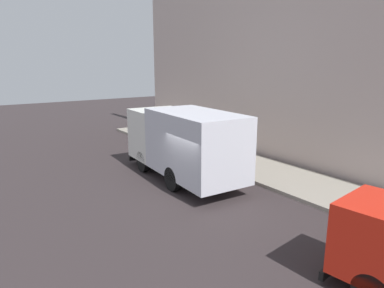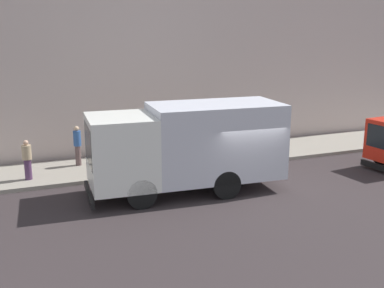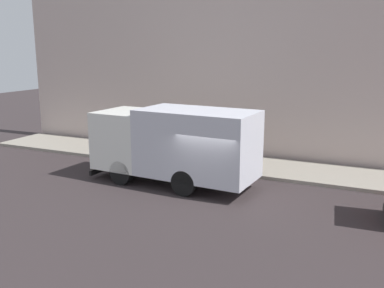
# 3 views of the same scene
# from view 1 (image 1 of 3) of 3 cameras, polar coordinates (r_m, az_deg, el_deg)

# --- Properties ---
(ground) EXTENTS (80.00, 80.00, 0.00)m
(ground) POSITION_cam_1_polar(r_m,az_deg,el_deg) (14.12, 0.26, -8.64)
(ground) COLOR #31292B
(sidewalk) EXTENTS (3.38, 30.00, 0.16)m
(sidewalk) POSITION_cam_1_polar(r_m,az_deg,el_deg) (17.09, 13.22, -4.77)
(sidewalk) COLOR gray
(sidewalk) RESTS_ON ground
(building_facade) EXTENTS (0.50, 30.00, 11.73)m
(building_facade) POSITION_cam_1_polar(r_m,az_deg,el_deg) (18.01, 19.04, 14.47)
(building_facade) COLOR #C1ACA5
(building_facade) RESTS_ON ground
(large_utility_truck) EXTENTS (3.00, 7.34, 3.28)m
(large_utility_truck) POSITION_cam_1_polar(r_m,az_deg,el_deg) (15.60, -1.52, 0.51)
(large_utility_truck) COLOR white
(large_utility_truck) RESTS_ON ground
(pedestrian_walking) EXTENTS (0.37, 0.37, 1.74)m
(pedestrian_walking) POSITION_cam_1_polar(r_m,az_deg,el_deg) (21.02, 3.45, 1.79)
(pedestrian_walking) COLOR brown
(pedestrian_walking) RESTS_ON sidewalk
(pedestrian_standing) EXTENTS (0.47, 0.47, 1.59)m
(pedestrian_standing) POSITION_cam_1_polar(r_m,az_deg,el_deg) (22.00, -2.64, 2.06)
(pedestrian_standing) COLOR #4E3054
(pedestrian_standing) RESTS_ON sidewalk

